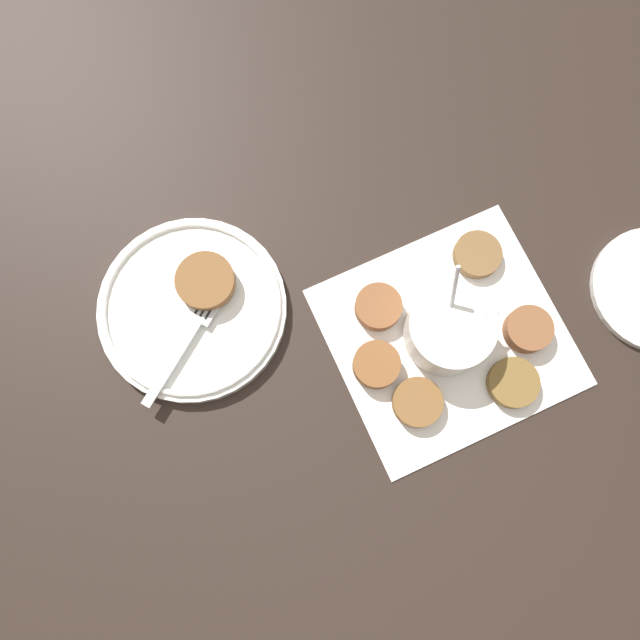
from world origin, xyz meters
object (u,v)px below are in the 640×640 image
at_px(sauce_bowl, 449,330).
at_px(fritter_on_plate, 205,281).
at_px(serving_plate, 192,308).
at_px(fork, 197,323).

bearing_deg(sauce_bowl, fritter_on_plate, 150.65).
bearing_deg(sauce_bowl, serving_plate, 156.51).
height_order(fritter_on_plate, fork, fritter_on_plate).
bearing_deg(fork, fritter_on_plate, 61.28).
relative_size(serving_plate, fork, 1.56).
height_order(serving_plate, fritter_on_plate, fritter_on_plate).
bearing_deg(fritter_on_plate, serving_plate, -140.61).
distance_m(serving_plate, fritter_on_plate, 0.04).
height_order(sauce_bowl, fritter_on_plate, sauce_bowl).
xyz_separation_m(fritter_on_plate, fork, (-0.02, -0.05, -0.01)).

